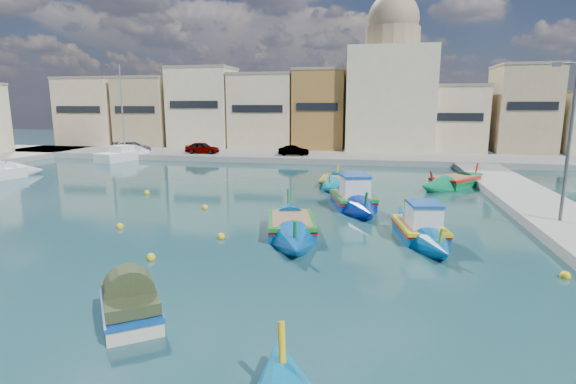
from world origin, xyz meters
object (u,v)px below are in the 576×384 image
(luzzu_turquoise_cabin, at_px, (420,230))
(luzzu_cyan_mid, at_px, (455,183))
(church_block, at_px, (391,85))
(yacht_midnorth, at_px, (8,173))
(luzzu_blue_south, at_px, (291,227))
(tender_near, at_px, (130,306))
(yacht_north, at_px, (135,155))
(luzzu_green, at_px, (334,183))
(quay_street_lamp, at_px, (568,141))
(luzzu_blue_cabin, at_px, (353,201))

(luzzu_turquoise_cabin, relative_size, luzzu_cyan_mid, 1.02)
(church_block, bearing_deg, yacht_midnorth, -141.12)
(luzzu_blue_south, distance_m, tender_near, 9.98)
(church_block, relative_size, yacht_north, 1.72)
(church_block, height_order, yacht_north, church_block)
(luzzu_turquoise_cabin, height_order, luzzu_green, luzzu_turquoise_cabin)
(luzzu_green, xyz_separation_m, yacht_midnorth, (-27.09, -1.59, 0.16))
(church_block, xyz_separation_m, luzzu_cyan_mid, (4.45, -22.49, -8.13))
(luzzu_turquoise_cabin, relative_size, yacht_midnorth, 0.86)
(church_block, bearing_deg, quay_street_lamp, -77.65)
(luzzu_turquoise_cabin, distance_m, yacht_north, 38.58)
(quay_street_lamp, distance_m, luzzu_cyan_mid, 12.57)
(luzzu_cyan_mid, height_order, yacht_midnorth, yacht_midnorth)
(luzzu_blue_cabin, bearing_deg, yacht_midnorth, 169.64)
(luzzu_green, distance_m, yacht_north, 27.03)
(quay_street_lamp, relative_size, yacht_midnorth, 0.79)
(luzzu_cyan_mid, bearing_deg, tender_near, -117.47)
(luzzu_blue_cabin, distance_m, luzzu_blue_south, 6.77)
(luzzu_cyan_mid, distance_m, yacht_north, 34.66)
(luzzu_blue_cabin, distance_m, yacht_midnorth, 29.36)
(church_block, bearing_deg, luzzu_blue_south, -98.08)
(luzzu_cyan_mid, bearing_deg, quay_street_lamp, -75.41)
(yacht_north, xyz_separation_m, yacht_midnorth, (-3.29, -14.40, -0.04))
(luzzu_blue_cabin, distance_m, yacht_north, 32.28)
(luzzu_turquoise_cabin, relative_size, tender_near, 2.75)
(luzzu_turquoise_cabin, xyz_separation_m, luzzu_blue_south, (-5.97, -0.48, -0.05))
(luzzu_turquoise_cabin, xyz_separation_m, tender_near, (-8.79, -10.06, 0.10))
(luzzu_blue_cabin, xyz_separation_m, yacht_north, (-25.59, 19.68, 0.06))
(yacht_north, bearing_deg, church_block, 21.34)
(church_block, distance_m, yacht_midnorth, 41.32)
(luzzu_blue_south, bearing_deg, quay_street_lamp, 13.25)
(church_block, height_order, luzzu_green, church_block)
(church_block, distance_m, yacht_north, 31.38)
(luzzu_blue_south, relative_size, yacht_midnorth, 0.94)
(church_block, xyz_separation_m, tender_near, (-8.07, -46.57, -7.99))
(quay_street_lamp, relative_size, luzzu_blue_cabin, 0.89)
(church_block, height_order, luzzu_blue_cabin, church_block)
(yacht_north, relative_size, yacht_midnorth, 1.10)
(luzzu_blue_cabin, bearing_deg, quay_street_lamp, -17.91)
(luzzu_green, height_order, yacht_north, yacht_north)
(luzzu_cyan_mid, distance_m, tender_near, 27.14)
(luzzu_cyan_mid, height_order, yacht_north, yacht_north)
(luzzu_turquoise_cabin, bearing_deg, tender_near, -131.15)
(quay_street_lamp, height_order, luzzu_blue_cabin, quay_street_lamp)
(church_block, relative_size, yacht_midnorth, 1.90)
(luzzu_cyan_mid, relative_size, luzzu_green, 1.17)
(luzzu_green, relative_size, tender_near, 2.29)
(luzzu_green, distance_m, luzzu_blue_south, 13.15)
(luzzu_blue_cabin, xyz_separation_m, luzzu_green, (-1.79, 6.87, -0.14))
(luzzu_turquoise_cabin, height_order, tender_near, luzzu_turquoise_cabin)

